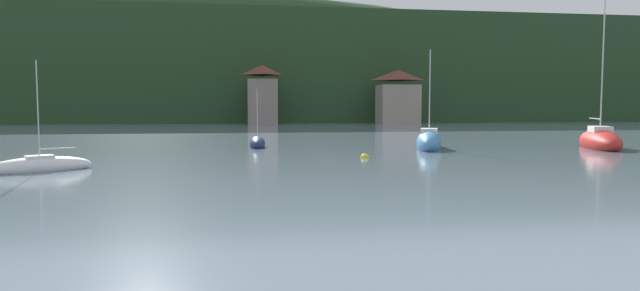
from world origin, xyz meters
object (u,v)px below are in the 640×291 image
object	(u,v)px
sailboat_far_5	(429,142)
shore_building_west	(262,96)
shore_building_westcentral	(398,98)
sailboat_mid_4	(40,166)
sailboat_far_3	(257,143)
sailboat_far_1	(600,141)
mooring_buoy_mid	(365,158)

from	to	relation	value
sailboat_far_5	shore_building_west	bearing A→B (deg)	30.47
shore_building_westcentral	sailboat_mid_4	bearing A→B (deg)	-119.87
sailboat_far_3	sailboat_far_5	size ratio (longest dim) A/B	0.61
sailboat_far_3	sailboat_mid_4	distance (m)	17.18
shore_building_west	sailboat_mid_4	size ratio (longest dim) A/B	1.82
shore_building_west	sailboat_far_3	size ratio (longest dim) A/B	2.14
shore_building_westcentral	sailboat_far_5	world-z (taller)	shore_building_westcentral
sailboat_far_3	shore_building_west	bearing A→B (deg)	-179.99
sailboat_mid_4	sailboat_far_5	size ratio (longest dim) A/B	0.72
sailboat_mid_4	sailboat_far_1	bearing A→B (deg)	161.30
shore_building_west	shore_building_westcentral	size ratio (longest dim) A/B	1.07
shore_building_westcentral	sailboat_mid_4	xyz separation A→B (m)	(-35.81, -62.33, -4.23)
shore_building_west	sailboat_mid_4	world-z (taller)	shore_building_west
shore_building_westcentral	sailboat_far_5	bearing A→B (deg)	-104.25
shore_building_west	sailboat_far_5	world-z (taller)	shore_building_west
shore_building_west	mooring_buoy_mid	distance (m)	58.68
shore_building_westcentral	sailboat_far_1	world-z (taller)	sailboat_far_1
shore_building_west	sailboat_far_1	world-z (taller)	sailboat_far_1
shore_building_west	sailboat_far_1	size ratio (longest dim) A/B	0.88
shore_building_west	shore_building_westcentral	xyz separation A→B (m)	(23.09, -0.07, -0.29)
sailboat_far_1	mooring_buoy_mid	distance (m)	19.31
sailboat_far_3	mooring_buoy_mid	distance (m)	11.30
shore_building_westcentral	mooring_buoy_mid	xyz separation A→B (m)	(-19.39, -58.30, -4.47)
sailboat_mid_4	mooring_buoy_mid	distance (m)	16.91
sailboat_far_1	sailboat_far_3	size ratio (longest dim) A/B	2.44
sailboat_far_3	sailboat_mid_4	xyz separation A→B (m)	(-10.46, -13.63, -0.02)
shore_building_west	mooring_buoy_mid	world-z (taller)	shore_building_west
sailboat_far_5	mooring_buoy_mid	distance (m)	8.80
shore_building_westcentral	sailboat_far_5	xyz separation A→B (m)	(-13.22, -52.03, -4.01)
mooring_buoy_mid	sailboat_far_1	bearing A→B (deg)	14.96
sailboat_far_1	sailboat_mid_4	size ratio (longest dim) A/B	2.08
shore_building_westcentral	sailboat_far_5	size ratio (longest dim) A/B	1.22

